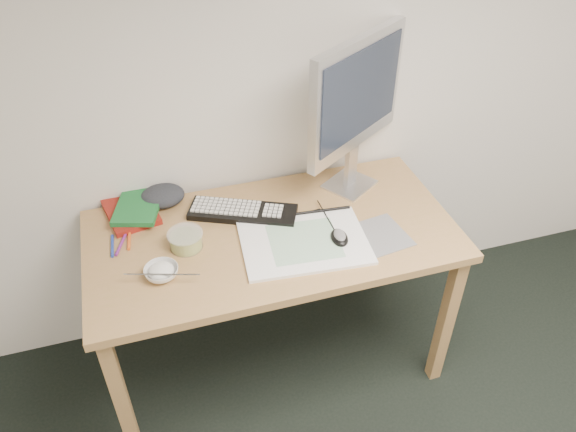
# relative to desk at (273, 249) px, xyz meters

# --- Properties ---
(desk) EXTENTS (1.40, 0.70, 0.75)m
(desk) POSITION_rel_desk_xyz_m (0.00, 0.00, 0.00)
(desk) COLOR #AE7E4F
(desk) RESTS_ON ground
(mousepad) EXTENTS (0.25, 0.24, 0.00)m
(mousepad) POSITION_rel_desk_xyz_m (0.37, -0.14, 0.08)
(mousepad) COLOR slate
(mousepad) RESTS_ON desk
(sketchpad) EXTENTS (0.49, 0.37, 0.01)m
(sketchpad) POSITION_rel_desk_xyz_m (0.10, -0.10, 0.09)
(sketchpad) COLOR white
(sketchpad) RESTS_ON desk
(keyboard) EXTENTS (0.44, 0.30, 0.02)m
(keyboard) POSITION_rel_desk_xyz_m (-0.08, 0.14, 0.09)
(keyboard) COLOR black
(keyboard) RESTS_ON desk
(monitor) EXTENTS (0.48, 0.34, 0.64)m
(monitor) POSITION_rel_desk_xyz_m (0.40, 0.21, 0.48)
(monitor) COLOR silver
(monitor) RESTS_ON desk
(mouse) EXTENTS (0.07, 0.11, 0.03)m
(mouse) POSITION_rel_desk_xyz_m (0.22, -0.12, 0.11)
(mouse) COLOR black
(mouse) RESTS_ON sketchpad
(rice_bowl) EXTENTS (0.14, 0.14, 0.04)m
(rice_bowl) POSITION_rel_desk_xyz_m (-0.43, -0.12, 0.10)
(rice_bowl) COLOR white
(rice_bowl) RESTS_ON desk
(chopsticks) EXTENTS (0.24, 0.09, 0.02)m
(chopsticks) POSITION_rel_desk_xyz_m (-0.43, -0.15, 0.12)
(chopsticks) COLOR silver
(chopsticks) RESTS_ON rice_bowl
(fruit_tub) EXTENTS (0.16, 0.16, 0.06)m
(fruit_tub) POSITION_rel_desk_xyz_m (-0.32, 0.01, 0.11)
(fruit_tub) COLOR #EAC552
(fruit_tub) RESTS_ON desk
(book_red) EXTENTS (0.22, 0.27, 0.02)m
(book_red) POSITION_rel_desk_xyz_m (-0.50, 0.27, 0.09)
(book_red) COLOR maroon
(book_red) RESTS_ON desk
(book_green) EXTENTS (0.22, 0.26, 0.02)m
(book_green) POSITION_rel_desk_xyz_m (-0.47, 0.26, 0.12)
(book_green) COLOR #19672D
(book_green) RESTS_ON book_red
(cloth_lump) EXTENTS (0.18, 0.16, 0.06)m
(cloth_lump) POSITION_rel_desk_xyz_m (-0.37, 0.31, 0.11)
(cloth_lump) COLOR #222529
(cloth_lump) RESTS_ON desk
(pencil_pink) EXTENTS (0.18, 0.02, 0.01)m
(pencil_pink) POSITION_rel_desk_xyz_m (0.04, 0.02, 0.09)
(pencil_pink) COLOR #D46A80
(pencil_pink) RESTS_ON desk
(pencil_tan) EXTENTS (0.12, 0.15, 0.01)m
(pencil_tan) POSITION_rel_desk_xyz_m (0.00, 0.05, 0.09)
(pencil_tan) COLOR tan
(pencil_tan) RESTS_ON desk
(pencil_black) EXTENTS (0.19, 0.03, 0.01)m
(pencil_black) POSITION_rel_desk_xyz_m (0.13, 0.07, 0.09)
(pencil_black) COLOR black
(pencil_black) RESTS_ON desk
(marker_blue) EXTENTS (0.02, 0.12, 0.01)m
(marker_blue) POSITION_rel_desk_xyz_m (-0.59, 0.09, 0.09)
(marker_blue) COLOR #1D37A0
(marker_blue) RESTS_ON desk
(marker_orange) EXTENTS (0.02, 0.13, 0.01)m
(marker_orange) POSITION_rel_desk_xyz_m (-0.52, 0.12, 0.09)
(marker_orange) COLOR orange
(marker_orange) RESTS_ON desk
(marker_purple) EXTENTS (0.05, 0.12, 0.01)m
(marker_purple) POSITION_rel_desk_xyz_m (-0.56, 0.09, 0.09)
(marker_purple) COLOR #782486
(marker_purple) RESTS_ON desk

